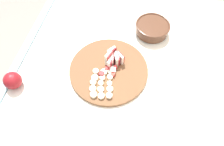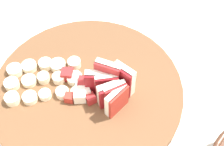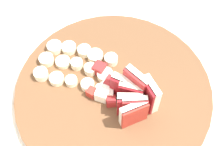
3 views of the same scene
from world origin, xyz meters
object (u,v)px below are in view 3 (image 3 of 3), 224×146
object	(u,v)px
cutting_board	(113,91)
banana_slice_rows	(76,65)
apple_wedge_fan	(134,97)
apple_dice_pile	(109,87)

from	to	relation	value
cutting_board	banana_slice_rows	distance (m)	0.09
apple_wedge_fan	apple_dice_pile	distance (m)	0.06
cutting_board	apple_wedge_fan	world-z (taller)	apple_wedge_fan
apple_wedge_fan	banana_slice_rows	bearing A→B (deg)	-12.93
cutting_board	apple_dice_pile	distance (m)	0.02
cutting_board	apple_dice_pile	world-z (taller)	apple_dice_pile
apple_wedge_fan	banana_slice_rows	size ratio (longest dim) A/B	0.60
banana_slice_rows	apple_wedge_fan	bearing A→B (deg)	167.07
apple_wedge_fan	apple_dice_pile	world-z (taller)	apple_wedge_fan
apple_dice_pile	banana_slice_rows	size ratio (longest dim) A/B	0.66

